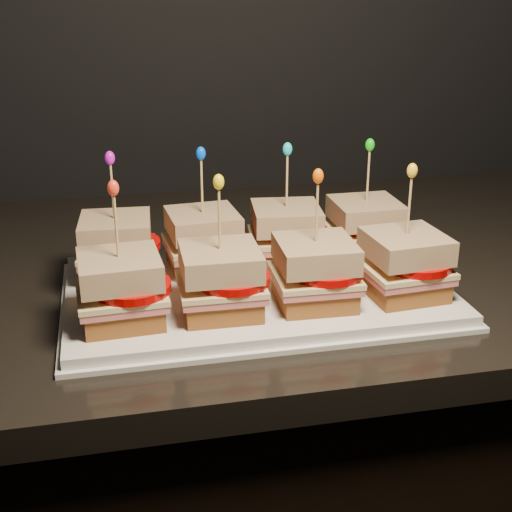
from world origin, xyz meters
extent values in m
cube|color=black|center=(-0.19, 1.66, 0.86)|extent=(2.40, 0.71, 0.04)
cube|color=white|center=(-0.02, 1.52, 0.89)|extent=(0.45, 0.28, 0.02)
cube|color=white|center=(-0.02, 1.52, 0.88)|extent=(0.47, 0.29, 0.01)
cube|color=#582A10|center=(-0.19, 1.59, 0.91)|extent=(0.09, 0.09, 0.02)
cube|color=#B65250|center=(-0.19, 1.59, 0.93)|extent=(0.10, 0.09, 0.01)
cube|color=beige|center=(-0.19, 1.59, 0.93)|extent=(0.10, 0.10, 0.01)
cylinder|color=#B10503|center=(-0.17, 1.58, 0.94)|extent=(0.08, 0.08, 0.01)
cube|color=brown|center=(-0.19, 1.59, 0.96)|extent=(0.09, 0.09, 0.03)
cylinder|color=tan|center=(-0.19, 1.59, 1.00)|extent=(0.00, 0.00, 0.09)
ellipsoid|color=#BE10C1|center=(-0.19, 1.59, 1.05)|extent=(0.01, 0.01, 0.02)
cube|color=#582A10|center=(-0.08, 1.59, 0.91)|extent=(0.09, 0.09, 0.02)
cube|color=#B65250|center=(-0.08, 1.59, 0.93)|extent=(0.10, 0.09, 0.01)
cube|color=beige|center=(-0.08, 1.59, 0.93)|extent=(0.10, 0.10, 0.01)
cylinder|color=#B10503|center=(-0.06, 1.58, 0.94)|extent=(0.08, 0.08, 0.01)
cube|color=brown|center=(-0.08, 1.59, 0.96)|extent=(0.09, 0.09, 0.03)
cylinder|color=tan|center=(-0.08, 1.59, 1.00)|extent=(0.00, 0.00, 0.09)
ellipsoid|color=blue|center=(-0.08, 1.59, 1.05)|extent=(0.01, 0.01, 0.02)
cube|color=#582A10|center=(0.03, 1.59, 0.91)|extent=(0.09, 0.09, 0.02)
cube|color=#B65250|center=(0.03, 1.59, 0.93)|extent=(0.10, 0.10, 0.01)
cube|color=beige|center=(0.03, 1.59, 0.93)|extent=(0.10, 0.10, 0.01)
cylinder|color=#B10503|center=(0.04, 1.58, 0.94)|extent=(0.08, 0.08, 0.01)
cube|color=brown|center=(0.03, 1.59, 0.96)|extent=(0.09, 0.09, 0.03)
cylinder|color=tan|center=(0.03, 1.59, 1.00)|extent=(0.00, 0.00, 0.09)
ellipsoid|color=#15C6C6|center=(0.03, 1.59, 1.05)|extent=(0.01, 0.01, 0.02)
cube|color=#582A10|center=(0.14, 1.59, 0.91)|extent=(0.08, 0.08, 0.02)
cube|color=#B65250|center=(0.14, 1.59, 0.93)|extent=(0.09, 0.09, 0.01)
cube|color=beige|center=(0.14, 1.59, 0.93)|extent=(0.09, 0.09, 0.01)
cylinder|color=#B10503|center=(0.15, 1.58, 0.94)|extent=(0.08, 0.08, 0.01)
cube|color=brown|center=(0.14, 1.59, 0.96)|extent=(0.09, 0.09, 0.03)
cylinder|color=tan|center=(0.14, 1.59, 1.00)|extent=(0.00, 0.00, 0.09)
ellipsoid|color=#12BD13|center=(0.14, 1.59, 1.05)|extent=(0.01, 0.01, 0.02)
cube|color=#582A10|center=(-0.19, 1.46, 0.91)|extent=(0.09, 0.09, 0.02)
cube|color=#B65250|center=(-0.19, 1.46, 0.93)|extent=(0.10, 0.09, 0.01)
cube|color=beige|center=(-0.19, 1.46, 0.93)|extent=(0.10, 0.10, 0.01)
cylinder|color=#B10503|center=(-0.17, 1.45, 0.94)|extent=(0.08, 0.08, 0.01)
cube|color=brown|center=(-0.19, 1.46, 0.96)|extent=(0.09, 0.09, 0.03)
cylinder|color=tan|center=(-0.19, 1.46, 1.00)|extent=(0.00, 0.00, 0.09)
ellipsoid|color=red|center=(-0.19, 1.46, 1.05)|extent=(0.01, 0.01, 0.02)
cube|color=#582A10|center=(-0.08, 1.46, 0.91)|extent=(0.09, 0.09, 0.02)
cube|color=#B65250|center=(-0.08, 1.46, 0.93)|extent=(0.09, 0.09, 0.01)
cube|color=beige|center=(-0.08, 1.46, 0.93)|extent=(0.10, 0.09, 0.01)
cylinder|color=#B10503|center=(-0.06, 1.45, 0.94)|extent=(0.08, 0.08, 0.01)
cube|color=brown|center=(-0.08, 1.46, 0.96)|extent=(0.09, 0.09, 0.03)
cylinder|color=tan|center=(-0.08, 1.46, 1.00)|extent=(0.00, 0.00, 0.09)
ellipsoid|color=yellow|center=(-0.08, 1.46, 1.05)|extent=(0.01, 0.01, 0.02)
cube|color=#582A10|center=(0.03, 1.46, 0.91)|extent=(0.09, 0.09, 0.02)
cube|color=#B65250|center=(0.03, 1.46, 0.93)|extent=(0.09, 0.09, 0.01)
cube|color=beige|center=(0.03, 1.46, 0.93)|extent=(0.10, 0.09, 0.01)
cylinder|color=#B10503|center=(0.04, 1.45, 0.94)|extent=(0.08, 0.08, 0.01)
cube|color=brown|center=(0.03, 1.46, 0.96)|extent=(0.09, 0.09, 0.03)
cylinder|color=tan|center=(0.03, 1.46, 1.00)|extent=(0.00, 0.00, 0.09)
ellipsoid|color=#F05C05|center=(0.03, 1.46, 1.05)|extent=(0.01, 0.01, 0.02)
cube|color=#582A10|center=(0.14, 1.46, 0.91)|extent=(0.09, 0.09, 0.02)
cube|color=#B65250|center=(0.14, 1.46, 0.93)|extent=(0.10, 0.10, 0.01)
cube|color=beige|center=(0.14, 1.46, 0.93)|extent=(0.10, 0.10, 0.01)
cylinder|color=#B10503|center=(0.15, 1.45, 0.94)|extent=(0.08, 0.08, 0.01)
cube|color=brown|center=(0.14, 1.46, 0.96)|extent=(0.09, 0.09, 0.03)
cylinder|color=tan|center=(0.14, 1.46, 1.00)|extent=(0.00, 0.00, 0.09)
ellipsoid|color=yellow|center=(0.14, 1.46, 1.05)|extent=(0.01, 0.01, 0.02)
camera|label=1|loc=(-0.19, 0.74, 1.25)|focal=50.00mm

